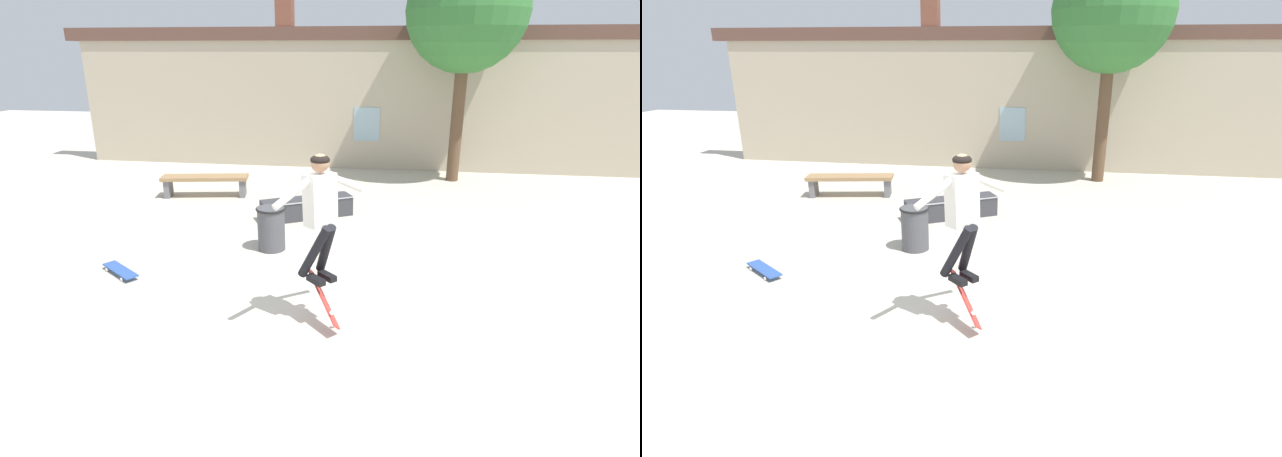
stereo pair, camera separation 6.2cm
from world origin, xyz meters
TOP-DOWN VIEW (x-y plane):
  - ground_plane at (0.00, 0.00)m, footprint 40.00×40.00m
  - building_backdrop at (-0.01, 8.64)m, footprint 16.18×0.52m
  - tree_right at (2.70, 7.48)m, footprint 2.81×2.81m
  - park_bench at (-3.00, 5.13)m, footprint 1.98×0.80m
  - skate_ledge at (-0.46, 3.96)m, footprint 1.81×1.29m
  - trash_bin at (-0.75, 2.22)m, footprint 0.49×0.49m
  - skater at (0.40, -0.00)m, footprint 0.93×0.98m
  - skateboard_flipping at (0.45, -0.08)m, footprint 0.47×0.68m
  - skateboard_resting at (-2.75, 0.91)m, footprint 0.75×0.62m

SIDE VIEW (x-z plane):
  - ground_plane at x=0.00m, z-range 0.00..0.00m
  - skateboard_resting at x=-2.75m, z-range 0.03..0.11m
  - skate_ledge at x=-0.46m, z-range 0.00..0.40m
  - park_bench at x=-3.00m, z-range 0.12..0.59m
  - skateboard_flipping at x=0.45m, z-range 0.07..0.66m
  - trash_bin at x=-0.75m, z-range 0.02..0.75m
  - skater at x=0.40m, z-range 0.72..2.24m
  - building_backdrop at x=-0.01m, z-range -0.35..4.22m
  - tree_right at x=2.70m, z-range 1.27..6.69m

